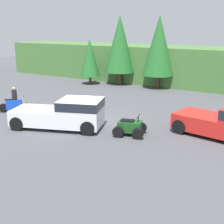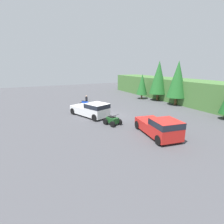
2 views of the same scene
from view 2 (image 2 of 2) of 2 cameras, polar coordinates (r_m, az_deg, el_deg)
name	(u,v)px [view 2 (image 2 of 2)]	position (r m, az deg, el deg)	size (l,w,h in m)	color
ground_plane	(109,116)	(22.71, -0.91, -1.29)	(80.00, 80.00, 0.00)	#4C4C51
hillside_backdrop	(196,93)	(32.40, 25.70, 5.70)	(44.00, 6.00, 3.94)	#477538
tree_left	(142,84)	(34.78, 9.81, 8.87)	(2.10, 2.10, 4.77)	brown
tree_mid_left	(159,77)	(33.55, 14.99, 10.83)	(3.17, 3.17, 7.21)	brown
tree_mid_right	(178,79)	(30.50, 20.63, 9.97)	(3.14, 3.14, 7.15)	brown
pickup_truck_red	(160,127)	(16.46, 15.37, -4.64)	(5.41, 3.03, 1.85)	red
pickup_truck_second	(92,109)	(22.28, -6.56, 0.91)	(5.93, 3.99, 1.85)	white
dirt_bike	(85,104)	(27.85, -8.77, 2.62)	(1.73, 1.49, 1.19)	black
quad_atv	(112,121)	(19.28, 0.14, -2.81)	(2.07, 1.75, 1.20)	black
rider_person	(86,100)	(28.13, -8.33, 3.75)	(0.51, 0.51, 1.78)	navy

